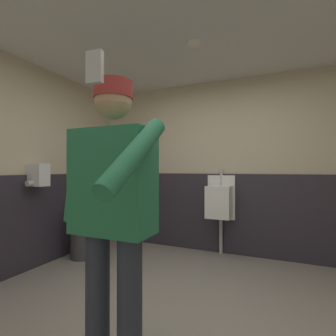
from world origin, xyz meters
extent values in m
cube|color=gray|center=(0.00, 0.00, -0.02)|extent=(4.85, 4.48, 0.04)
cube|color=beige|center=(0.00, 2.00, 1.28)|extent=(4.85, 0.12, 2.57)
cube|color=#2D2833|center=(0.00, 1.92, 0.59)|extent=(4.25, 0.03, 1.17)
cube|color=#2D2833|center=(-2.11, 0.00, 0.59)|extent=(0.03, 3.88, 1.17)
cylinder|color=white|center=(-0.10, 0.68, 2.55)|extent=(0.14, 0.14, 0.03)
cube|color=white|center=(-0.07, 1.91, 0.83)|extent=(0.40, 0.05, 0.65)
cube|color=white|center=(-0.07, 1.74, 0.78)|extent=(0.34, 0.30, 0.45)
cylinder|color=#B7BABF|center=(-0.07, 1.90, 1.12)|extent=(0.04, 0.04, 0.24)
cylinder|color=#B7BABF|center=(-0.07, 1.87, 0.28)|extent=(0.05, 0.05, 0.55)
cylinder|color=#2D3342|center=(-0.27, -0.64, 0.44)|extent=(0.14, 0.14, 0.88)
cylinder|color=#2D3342|center=(-0.05, -0.64, 0.44)|extent=(0.14, 0.14, 0.88)
cube|color=#26724C|center=(-0.16, -0.64, 1.17)|extent=(0.46, 0.24, 0.59)
cylinder|color=#26724C|center=(-0.44, -0.64, 1.19)|extent=(0.17, 0.09, 0.56)
cylinder|color=#26724C|center=(0.12, -0.87, 1.31)|extent=(0.09, 0.50, 0.39)
sphere|color=tan|center=(-0.16, -0.64, 1.63)|extent=(0.21, 0.21, 0.21)
cylinder|color=maroon|center=(-0.16, -0.64, 1.69)|extent=(0.22, 0.22, 0.10)
cube|color=silver|center=(0.13, -1.15, 1.59)|extent=(0.06, 0.03, 0.11)
cylinder|color=#38383D|center=(-1.81, 0.93, 0.34)|extent=(0.33, 0.33, 0.67)
cube|color=silver|center=(-2.00, 0.36, 1.17)|extent=(0.24, 0.16, 0.28)
cylinder|color=#B7BABF|center=(-2.00, 0.26, 1.07)|extent=(0.07, 0.10, 0.07)
camera|label=1|loc=(0.70, -1.84, 1.24)|focal=26.99mm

